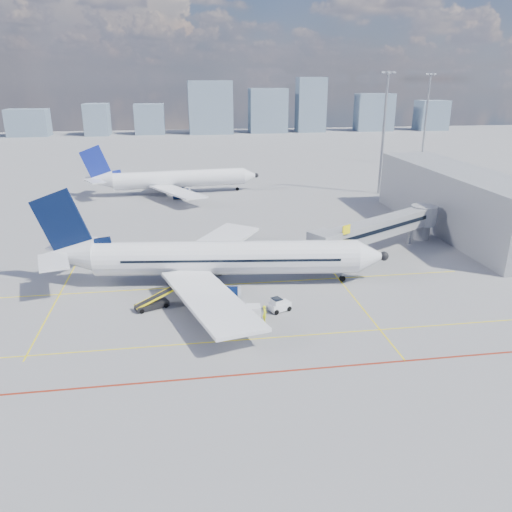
# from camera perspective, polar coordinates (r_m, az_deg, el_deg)

# --- Properties ---
(ground) EXTENTS (420.00, 420.00, 0.00)m
(ground) POSITION_cam_1_polar(r_m,az_deg,el_deg) (54.44, -2.32, -6.51)
(ground) COLOR gray
(ground) RESTS_ON ground
(apron_markings) EXTENTS (90.00, 35.12, 0.01)m
(apron_markings) POSITION_cam_1_polar(r_m,az_deg,el_deg) (50.92, -2.47, -8.46)
(apron_markings) COLOR yellow
(apron_markings) RESTS_ON ground
(jet_bridge) EXTENTS (23.55, 15.78, 6.30)m
(jet_bridge) POSITION_cam_1_polar(r_m,az_deg,el_deg) (74.32, 14.46, 3.19)
(jet_bridge) COLOR gray
(jet_bridge) RESTS_ON ground
(terminal_block) EXTENTS (10.00, 42.00, 10.00)m
(terminal_block) POSITION_cam_1_polar(r_m,az_deg,el_deg) (89.22, 22.13, 5.89)
(terminal_block) COLOR gray
(terminal_block) RESTS_ON ground
(floodlight_mast_ne) EXTENTS (3.20, 0.61, 25.45)m
(floodlight_mast_ne) POSITION_cam_1_polar(r_m,az_deg,el_deg) (112.72, 14.37, 13.73)
(floodlight_mast_ne) COLOR gray
(floodlight_mast_ne) RESTS_ON ground
(floodlight_mast_far) EXTENTS (3.20, 0.61, 25.45)m
(floodlight_mast_far) POSITION_cam_1_polar(r_m,az_deg,el_deg) (155.70, 18.85, 14.78)
(floodlight_mast_far) COLOR gray
(floodlight_mast_far) RESTS_ON ground
(distant_skyline) EXTENTS (248.44, 15.66, 24.76)m
(distant_skyline) POSITION_cam_1_polar(r_m,az_deg,el_deg) (239.21, -11.06, 15.85)
(distant_skyline) COLOR slate
(distant_skyline) RESTS_ON ground
(main_aircraft) EXTENTS (42.69, 37.12, 12.50)m
(main_aircraft) POSITION_cam_1_polar(r_m,az_deg,el_deg) (61.18, -5.04, -0.29)
(main_aircraft) COLOR silver
(main_aircraft) RESTS_ON ground
(second_aircraft) EXTENTS (38.13, 33.18, 11.14)m
(second_aircraft) POSITION_cam_1_polar(r_m,az_deg,el_deg) (111.67, -9.52, 8.63)
(second_aircraft) COLOR silver
(second_aircraft) RESTS_ON ground
(baggage_tug) EXTENTS (2.60, 2.14, 1.58)m
(baggage_tug) POSITION_cam_1_polar(r_m,az_deg,el_deg) (54.53, 2.63, -5.59)
(baggage_tug) COLOR silver
(baggage_tug) RESTS_ON ground
(cargo_dolly) EXTENTS (3.48, 1.73, 1.85)m
(cargo_dolly) POSITION_cam_1_polar(r_m,az_deg,el_deg) (51.94, -1.23, -6.61)
(cargo_dolly) COLOR black
(cargo_dolly) RESTS_ON ground
(belt_loader) EXTENTS (5.21, 3.07, 2.13)m
(belt_loader) POSITION_cam_1_polar(r_m,az_deg,el_deg) (56.37, -11.69, -5.36)
(belt_loader) COLOR black
(belt_loader) RESTS_ON ground
(ramp_worker) EXTENTS (0.45, 0.68, 1.86)m
(ramp_worker) POSITION_cam_1_polar(r_m,az_deg,el_deg) (52.14, 1.00, -6.60)
(ramp_worker) COLOR yellow
(ramp_worker) RESTS_ON ground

